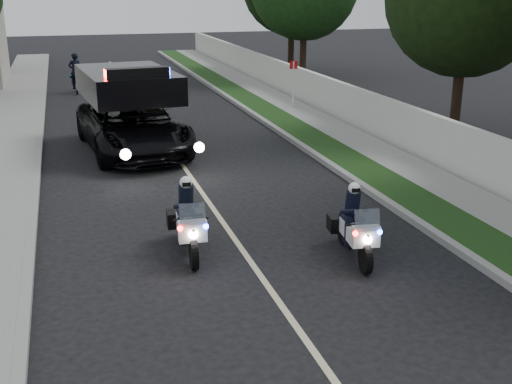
# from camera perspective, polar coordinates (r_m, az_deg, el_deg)

# --- Properties ---
(ground) EXTENTS (120.00, 120.00, 0.00)m
(ground) POSITION_cam_1_polar(r_m,az_deg,el_deg) (12.23, 0.01, -6.87)
(ground) COLOR black
(ground) RESTS_ON ground
(curb_right) EXTENTS (0.20, 60.00, 0.15)m
(curb_right) POSITION_cam_1_polar(r_m,az_deg,el_deg) (22.46, 2.75, 4.93)
(curb_right) COLOR gray
(curb_right) RESTS_ON ground
(grass_verge) EXTENTS (1.20, 60.00, 0.16)m
(grass_verge) POSITION_cam_1_polar(r_m,az_deg,el_deg) (22.69, 4.43, 5.05)
(grass_verge) COLOR #193814
(grass_verge) RESTS_ON ground
(sidewalk_right) EXTENTS (1.40, 60.00, 0.16)m
(sidewalk_right) POSITION_cam_1_polar(r_m,az_deg,el_deg) (23.18, 7.44, 5.23)
(sidewalk_right) COLOR gray
(sidewalk_right) RESTS_ON ground
(property_wall) EXTENTS (0.22, 60.00, 1.50)m
(property_wall) POSITION_cam_1_polar(r_m,az_deg,el_deg) (23.46, 9.76, 6.95)
(property_wall) COLOR beige
(property_wall) RESTS_ON ground
(curb_left) EXTENTS (0.20, 60.00, 0.15)m
(curb_left) POSITION_cam_1_polar(r_m,az_deg,el_deg) (21.27, -18.63, 3.26)
(curb_left) COLOR gray
(curb_left) RESTS_ON ground
(sidewalk_left) EXTENTS (2.00, 60.00, 0.16)m
(sidewalk_left) POSITION_cam_1_polar(r_m,az_deg,el_deg) (21.34, -21.57, 2.99)
(sidewalk_left) COLOR gray
(sidewalk_left) RESTS_ON ground
(lane_marking) EXTENTS (0.12, 50.00, 0.01)m
(lane_marking) POSITION_cam_1_polar(r_m,az_deg,el_deg) (21.50, -7.65, 4.01)
(lane_marking) COLOR #BFB78C
(lane_marking) RESTS_ON ground
(police_moto_left) EXTENTS (0.76, 1.88, 1.56)m
(police_moto_left) POSITION_cam_1_polar(r_m,az_deg,el_deg) (13.03, -5.93, -5.35)
(police_moto_left) COLOR silver
(police_moto_left) RESTS_ON ground
(police_moto_right) EXTENTS (0.86, 1.84, 1.51)m
(police_moto_right) POSITION_cam_1_polar(r_m,az_deg,el_deg) (12.92, 8.56, -5.69)
(police_moto_right) COLOR silver
(police_moto_right) RESTS_ON ground
(police_suv) EXTENTS (3.44, 6.39, 2.98)m
(police_suv) POSITION_cam_1_polar(r_m,az_deg,el_deg) (21.07, -10.71, 3.55)
(police_suv) COLOR black
(police_suv) RESTS_ON ground
(bicycle) EXTENTS (0.63, 1.80, 0.94)m
(bicycle) POSITION_cam_1_polar(r_m,az_deg,el_deg) (33.18, -15.50, 8.44)
(bicycle) COLOR black
(bicycle) RESTS_ON ground
(cyclist) EXTENTS (0.64, 0.44, 1.72)m
(cyclist) POSITION_cam_1_polar(r_m,az_deg,el_deg) (33.18, -15.50, 8.44)
(cyclist) COLOR black
(cyclist) RESTS_ON ground
(sign_post) EXTENTS (0.38, 0.38, 2.15)m
(sign_post) POSITION_cam_1_polar(r_m,az_deg,el_deg) (27.44, 3.26, 7.17)
(sign_post) COLOR #AB1F0C
(sign_post) RESTS_ON ground
(tree_right_c) EXTENTS (6.40, 6.40, 9.25)m
(tree_right_c) POSITION_cam_1_polar(r_m,az_deg,el_deg) (24.35, 17.03, 5.01)
(tree_right_c) COLOR black
(tree_right_c) RESTS_ON ground
(tree_right_d) EXTENTS (7.69, 7.69, 9.76)m
(tree_right_d) POSITION_cam_1_polar(r_m,az_deg,el_deg) (36.65, 4.12, 9.89)
(tree_right_d) COLOR #1C4416
(tree_right_d) RESTS_ON ground
(tree_right_e) EXTENTS (7.64, 7.64, 9.79)m
(tree_right_e) POSITION_cam_1_polar(r_m,az_deg,el_deg) (40.01, 3.07, 10.59)
(tree_right_e) COLOR black
(tree_right_e) RESTS_ON ground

